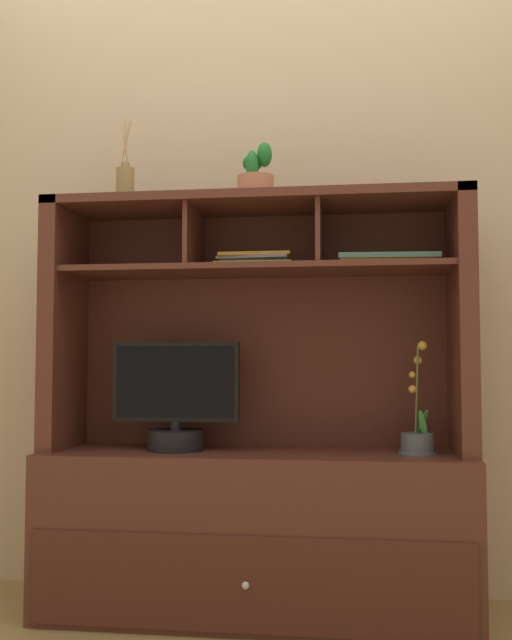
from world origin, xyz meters
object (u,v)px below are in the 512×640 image
at_px(tv_monitor, 176,405).
at_px(potted_succulent, 256,179).
at_px(media_console, 256,487).
at_px(potted_orchid, 418,437).
at_px(magazine_stack_centre, 386,260).
at_px(magazine_stack_left, 257,262).
at_px(diffuser_bottle, 125,184).

height_order(tv_monitor, potted_succulent, potted_succulent).
distance_m(media_console, tv_monitor, 0.39).
bearing_deg(potted_orchid, tv_monitor, -179.30).
bearing_deg(magazine_stack_centre, tv_monitor, -178.86).
height_order(potted_orchid, magazine_stack_centre, magazine_stack_centre).
height_order(media_console, potted_orchid, media_console).
relative_size(media_console, magazine_stack_left, 5.24).
xyz_separation_m(potted_orchid, potted_succulent, (-0.54, 0.02, 0.89)).
bearing_deg(potted_succulent, tv_monitor, -174.31).
height_order(magazine_stack_left, diffuser_bottle, diffuser_bottle).
bearing_deg(potted_orchid, diffuser_bottle, 179.28).
bearing_deg(potted_succulent, magazine_stack_left, 92.06).
xyz_separation_m(tv_monitor, magazine_stack_centre, (0.72, 0.01, 0.49)).
bearing_deg(tv_monitor, potted_orchid, 0.70).
distance_m(media_console, potted_orchid, 0.57).
distance_m(diffuser_bottle, potted_succulent, 0.47).
bearing_deg(diffuser_bottle, media_console, 2.49).
xyz_separation_m(magazine_stack_left, potted_succulent, (0.00, -0.04, 0.29)).
distance_m(potted_orchid, magazine_stack_centre, 0.60).
height_order(potted_orchid, magazine_stack_left, magazine_stack_left).
xyz_separation_m(magazine_stack_left, diffuser_bottle, (-0.47, -0.04, 0.28)).
distance_m(magazine_stack_left, magazine_stack_centre, 0.45).
xyz_separation_m(media_console, magazine_stack_centre, (0.45, -0.03, 0.77)).
relative_size(media_console, tv_monitor, 3.28).
distance_m(media_console, potted_succulent, 1.07).
bearing_deg(tv_monitor, potted_succulent, 5.69).
relative_size(potted_orchid, magazine_stack_centre, 1.09).
xyz_separation_m(diffuser_bottle, potted_succulent, (0.47, 0.00, 0.00)).
distance_m(magazine_stack_centre, potted_succulent, 0.54).
xyz_separation_m(potted_orchid, magazine_stack_left, (-0.54, 0.06, 0.60)).
relative_size(potted_orchid, potted_succulent, 1.86).
bearing_deg(media_console, tv_monitor, -171.07).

